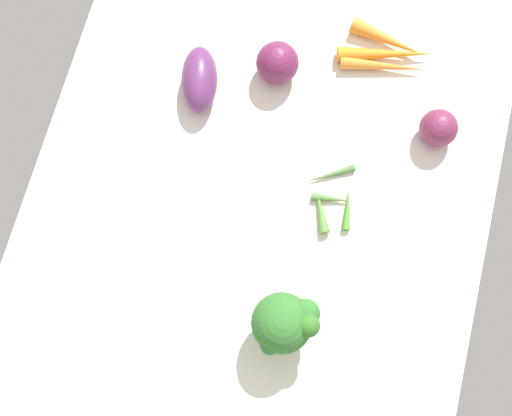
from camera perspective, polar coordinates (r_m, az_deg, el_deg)
tablecloth at (r=113.22cm, az=0.00°, el=-0.37°), size 104.00×76.00×2.00cm
okra_pile at (r=112.61cm, az=6.31°, el=0.67°), size 13.05×9.54×1.75cm
broccoli_head at (r=102.40cm, az=2.49°, el=-9.63°), size 9.68×10.15×11.65cm
carrot_bunch at (r=122.91cm, az=10.91°, el=12.72°), size 10.04×17.10×2.82cm
red_onion_center at (r=117.14cm, az=15.09°, el=6.50°), size 6.38×6.38×6.38cm
red_onion_near_basket at (r=117.40cm, az=1.81°, el=12.09°), size 7.28×7.28×7.28cm
eggplant at (r=117.09cm, az=-4.78°, el=10.71°), size 13.02×8.87×6.08cm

